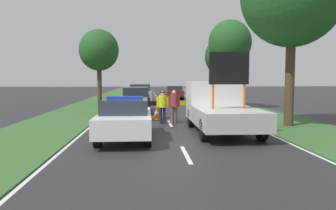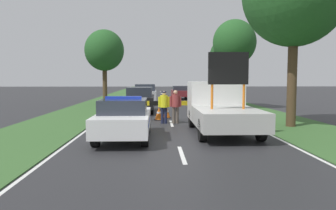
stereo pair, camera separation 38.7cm
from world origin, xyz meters
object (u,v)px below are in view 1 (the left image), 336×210
(pedestrian_civilian, at_px, (174,104))
(roadside_tree_near_right, at_px, (99,51))
(traffic_cone_centre_front, at_px, (199,116))
(traffic_cone_behind_barrier, at_px, (157,113))
(traffic_cone_near_police, at_px, (102,122))
(traffic_cone_near_truck, at_px, (191,115))
(roadside_tree_mid_right, at_px, (224,57))
(queued_car_sedan_black, at_px, (136,100))
(police_officer, at_px, (163,104))
(police_car, at_px, (125,118))
(roadside_tree_mid_left, at_px, (230,43))
(queued_car_sedan_silver, at_px, (140,94))
(queued_car_wagon_maroon, at_px, (174,92))
(traffic_cone_lane_edge, at_px, (164,112))
(road_barrier, at_px, (168,104))
(work_truck, at_px, (220,107))

(pedestrian_civilian, height_order, roadside_tree_near_right, roadside_tree_near_right)
(traffic_cone_centre_front, bearing_deg, traffic_cone_behind_barrier, 157.57)
(traffic_cone_near_police, xyz_separation_m, traffic_cone_near_truck, (4.35, 2.53, 0.03))
(roadside_tree_mid_right, bearing_deg, queued_car_sedan_black, -148.39)
(traffic_cone_near_police, xyz_separation_m, roadside_tree_near_right, (-1.99, 13.46, 4.28))
(police_officer, bearing_deg, police_car, 73.59)
(traffic_cone_centre_front, distance_m, queued_car_sedan_black, 5.90)
(pedestrian_civilian, bearing_deg, roadside_tree_near_right, 135.34)
(police_car, bearing_deg, roadside_tree_near_right, 101.19)
(police_officer, relative_size, traffic_cone_near_police, 3.17)
(traffic_cone_behind_barrier, relative_size, queued_car_sedan_black, 0.15)
(pedestrian_civilian, height_order, traffic_cone_near_police, pedestrian_civilian)
(police_officer, height_order, traffic_cone_centre_front, police_officer)
(roadside_tree_near_right, distance_m, roadside_tree_mid_left, 11.05)
(queued_car_sedan_silver, bearing_deg, pedestrian_civilian, 98.51)
(police_officer, distance_m, roadside_tree_mid_right, 11.17)
(police_car, height_order, queued_car_wagon_maroon, police_car)
(police_officer, distance_m, queued_car_wagon_maroon, 18.90)
(pedestrian_civilian, xyz_separation_m, roadside_tree_mid_left, (4.59, 7.39, 3.73))
(traffic_cone_near_police, relative_size, traffic_cone_lane_edge, 0.78)
(traffic_cone_near_police, bearing_deg, traffic_cone_centre_front, 19.99)
(road_barrier, height_order, police_officer, police_officer)
(police_officer, bearing_deg, traffic_cone_centre_front, -160.21)
(road_barrier, height_order, traffic_cone_near_truck, road_barrier)
(police_officer, bearing_deg, traffic_cone_lane_edge, -90.69)
(police_car, relative_size, queued_car_wagon_maroon, 1.04)
(work_truck, xyz_separation_m, roadside_tree_mid_left, (2.90, 9.83, 3.67))
(queued_car_sedan_silver, distance_m, queued_car_wagon_maroon, 7.20)
(queued_car_sedan_black, bearing_deg, roadside_tree_mid_right, -148.39)
(queued_car_wagon_maroon, bearing_deg, traffic_cone_near_police, 76.23)
(police_officer, xyz_separation_m, queued_car_sedan_black, (-1.44, 5.37, -0.10))
(traffic_cone_lane_edge, bearing_deg, traffic_cone_near_truck, -31.42)
(road_barrier, distance_m, pedestrian_civilian, 0.95)
(queued_car_sedan_black, relative_size, roadside_tree_near_right, 0.73)
(pedestrian_civilian, height_order, roadside_tree_mid_left, roadside_tree_mid_left)
(traffic_cone_lane_edge, height_order, queued_car_wagon_maroon, queued_car_wagon_maroon)
(pedestrian_civilian, distance_m, queued_car_sedan_silver, 12.62)
(police_officer, distance_m, roadside_tree_mid_left, 9.74)
(work_truck, bearing_deg, roadside_tree_mid_right, -103.74)
(police_car, distance_m, traffic_cone_near_police, 3.16)
(pedestrian_civilian, bearing_deg, traffic_cone_behind_barrier, 141.52)
(police_officer, distance_m, queued_car_sedan_silver, 12.53)
(work_truck, bearing_deg, police_car, 22.83)
(work_truck, xyz_separation_m, road_barrier, (-1.92, 3.36, -0.15))
(traffic_cone_lane_edge, distance_m, roadside_tree_mid_right, 9.48)
(work_truck, distance_m, traffic_cone_near_police, 5.22)
(road_barrier, distance_m, traffic_cone_behind_barrier, 0.89)
(work_truck, relative_size, queued_car_wagon_maroon, 1.23)
(traffic_cone_behind_barrier, xyz_separation_m, queued_car_sedan_black, (-1.20, 3.99, 0.49))
(police_car, height_order, traffic_cone_near_police, police_car)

